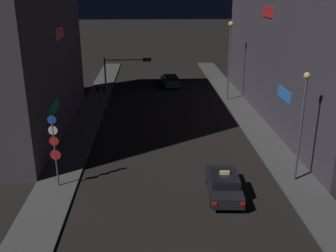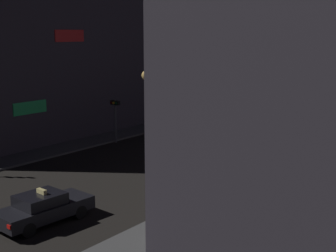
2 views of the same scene
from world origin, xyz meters
The scene contains 9 objects.
sidewalk_left centered at (-7.57, 24.96, 0.07)m, with size 2.59×53.91×0.14m, color #4C4C4C.
sidewalk_right centered at (7.57, 24.96, 0.07)m, with size 2.59×53.91×0.14m, color #4C4C4C.
building_facade_left centered at (-13.52, 21.09, 8.95)m, with size 9.41×19.60×17.90m.
taxi centered at (2.58, 9.24, 0.74)m, with size 2.08×4.55×1.62m.
far_car centered at (0.92, 36.50, 0.73)m, with size 2.27×4.62×1.42m.
traffic_light_overhead centered at (-4.24, 27.09, 3.83)m, with size 4.64×0.42×5.26m.
traffic_light_left_kerb centered at (-6.02, 22.94, 2.46)m, with size 0.80×0.42×3.40m.
street_lamp_near_block centered at (7.42, 10.77, 4.35)m, with size 0.40×0.40×6.90m.
street_lamp_far_block centered at (6.79, 29.71, 5.79)m, with size 0.53×0.53×8.28m.
Camera 2 is at (19.42, -3.51, 8.48)m, focal length 51.11 mm.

